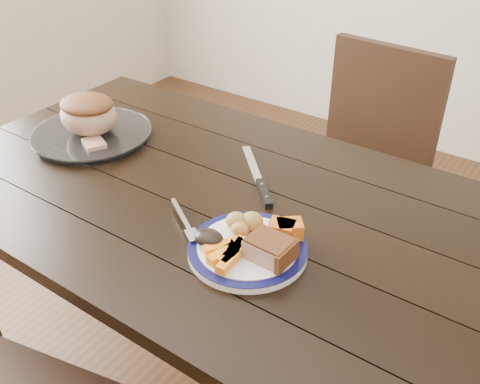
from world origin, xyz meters
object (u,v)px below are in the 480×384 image
Objects in this scene: serving_platter at (92,135)px; pork_slice at (269,249)px; chair_far at (362,163)px; fork at (186,223)px; roast_joint at (88,115)px; dining_table at (220,224)px; dinner_plate at (248,250)px; carving_knife at (261,185)px.

pork_slice is at bearing -13.53° from serving_platter.
pork_slice is (0.75, -0.18, 0.03)m from serving_platter.
chair_far is 10.03× the size of pork_slice.
roast_joint is at bearing -167.22° from fork.
pork_slice is at bearing -13.53° from roast_joint.
pork_slice is at bearing 34.72° from fork.
roast_joint is at bearing 176.53° from dining_table.
pork_slice reaches higher than dining_table.
dinner_plate is 0.17m from fork.
fork reaches higher than serving_platter.
carving_knife reaches higher than dining_table.
dinner_plate is 0.72m from serving_platter.
pork_slice is 0.38× the size of carving_knife.
pork_slice is 0.52× the size of roast_joint.
roast_joint is at bearing -90.00° from serving_platter.
chair_far is 0.95m from serving_platter.
dinner_plate is at bearing -37.63° from dining_table.
dining_table is at bearing 131.30° from fork.
fork reaches higher than dining_table.
chair_far is at bearing 100.00° from pork_slice.
fork is (-0.07, -0.90, 0.25)m from chair_far.
dinner_plate is 0.07m from pork_slice.
fork is at bearing -81.18° from dining_table.
fork is at bearing -19.70° from serving_platter.
chair_far reaches higher than carving_knife.
serving_platter is 0.07m from roast_joint.
dining_table is at bearing -80.33° from carving_knife.
dining_table is 0.26m from dinner_plate.
carving_knife is at bearing 117.05° from dinner_plate.
carving_knife is (-0.02, -0.64, 0.23)m from chair_far.
chair_far is at bearing 96.36° from dinner_plate.
carving_knife is (-0.18, 0.24, -0.03)m from pork_slice.
dining_table is 6.12× the size of dinner_plate.
chair_far reaches higher than roast_joint.
pork_slice is at bearing -4.76° from dinner_plate.
dinner_plate is at bearing -14.24° from roast_joint.
fork is (0.02, -0.16, 0.11)m from dining_table.
serving_platter reaches higher than dinner_plate.
roast_joint is (-0.60, -0.71, 0.30)m from chair_far.
dinner_plate is 0.72m from roast_joint.
dinner_plate reaches higher than dining_table.
fork is (-0.16, -0.01, 0.01)m from dinner_plate.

